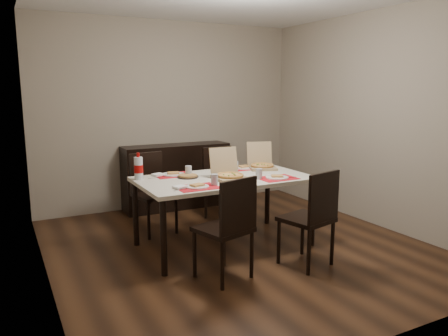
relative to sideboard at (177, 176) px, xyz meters
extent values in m
cube|color=#3F2413|center=(0.00, -1.78, -0.46)|extent=(3.80, 4.00, 0.02)
cube|color=gray|center=(0.00, 0.23, 0.85)|extent=(3.80, 0.02, 2.60)
cube|color=gray|center=(-1.91, -1.78, 0.85)|extent=(0.02, 4.00, 2.60)
cube|color=gray|center=(1.91, -1.78, 0.85)|extent=(0.02, 4.00, 2.60)
cube|color=black|center=(0.00, 0.00, 0.00)|extent=(1.50, 0.40, 0.90)
cube|color=beige|center=(-0.12, -1.67, 0.28)|extent=(1.80, 1.00, 0.04)
cylinder|color=black|center=(-0.96, -2.11, -0.10)|extent=(0.06, 0.06, 0.71)
cylinder|color=black|center=(0.72, -2.11, -0.10)|extent=(0.06, 0.06, 0.71)
cylinder|color=black|center=(-0.96, -1.23, -0.10)|extent=(0.06, 0.06, 0.71)
cylinder|color=black|center=(0.72, -1.23, -0.10)|extent=(0.06, 0.06, 0.71)
cube|color=black|center=(-0.50, -2.39, 0.00)|extent=(0.52, 0.52, 0.04)
cube|color=black|center=(-0.45, -2.58, 0.25)|extent=(0.41, 0.15, 0.46)
cylinder|color=black|center=(-0.62, -2.62, -0.24)|extent=(0.04, 0.04, 0.43)
cylinder|color=black|center=(-0.28, -2.52, -0.24)|extent=(0.04, 0.04, 0.43)
cylinder|color=black|center=(-0.72, -2.27, -0.24)|extent=(0.04, 0.04, 0.43)
cylinder|color=black|center=(-0.38, -2.17, -0.24)|extent=(0.04, 0.04, 0.43)
cube|color=black|center=(0.34, -2.49, 0.00)|extent=(0.51, 0.51, 0.04)
cube|color=black|center=(0.38, -2.68, 0.25)|extent=(0.42, 0.13, 0.46)
cylinder|color=black|center=(0.21, -2.71, -0.24)|extent=(0.04, 0.04, 0.43)
cylinder|color=black|center=(0.56, -2.62, -0.24)|extent=(0.04, 0.04, 0.43)
cylinder|color=black|center=(0.12, -2.36, -0.24)|extent=(0.04, 0.04, 0.43)
cylinder|color=black|center=(0.47, -2.27, -0.24)|extent=(0.04, 0.04, 0.43)
cube|color=black|center=(-0.63, -0.92, 0.00)|extent=(0.49, 0.49, 0.04)
cube|color=black|center=(-0.67, -0.73, 0.25)|extent=(0.42, 0.10, 0.46)
cylinder|color=black|center=(-0.49, -0.71, -0.24)|extent=(0.04, 0.04, 0.43)
cylinder|color=black|center=(-0.84, -0.78, -0.24)|extent=(0.04, 0.04, 0.43)
cylinder|color=black|center=(-0.43, -1.07, -0.24)|extent=(0.04, 0.04, 0.43)
cylinder|color=black|center=(-0.78, -1.13, -0.24)|extent=(0.04, 0.04, 0.43)
cube|color=black|center=(0.33, -0.85, 0.00)|extent=(0.45, 0.45, 0.04)
cube|color=black|center=(0.31, -0.66, 0.25)|extent=(0.42, 0.06, 0.46)
cylinder|color=black|center=(0.49, -0.66, -0.24)|extent=(0.04, 0.04, 0.43)
cylinder|color=black|center=(0.13, -0.68, -0.24)|extent=(0.04, 0.04, 0.43)
cylinder|color=black|center=(0.52, -1.01, -0.24)|extent=(0.04, 0.04, 0.43)
cylinder|color=black|center=(0.16, -1.04, -0.24)|extent=(0.04, 0.04, 0.43)
cube|color=red|center=(-0.56, -1.98, 0.30)|extent=(0.40, 0.30, 0.00)
cylinder|color=white|center=(-0.56, -1.98, 0.31)|extent=(0.22, 0.22, 0.01)
cube|color=#D8CA6C|center=(-0.56, -1.98, 0.33)|extent=(0.14, 0.12, 0.02)
cylinder|color=#A3A7AE|center=(-0.37, -1.97, 0.36)|extent=(0.07, 0.07, 0.11)
cube|color=#B2B2B7|center=(-0.72, -2.00, 0.30)|extent=(0.20, 0.04, 0.00)
cube|color=white|center=(-0.72, -1.94, 0.31)|extent=(0.13, 0.13, 0.02)
cube|color=red|center=(0.35, -1.97, 0.30)|extent=(0.40, 0.30, 0.00)
cylinder|color=white|center=(0.35, -1.97, 0.31)|extent=(0.24, 0.24, 0.01)
cube|color=#D8CA6C|center=(0.35, -1.97, 0.33)|extent=(0.15, 0.14, 0.02)
cylinder|color=#A3A7AE|center=(0.16, -1.92, 0.36)|extent=(0.07, 0.07, 0.11)
cube|color=#B2B2B7|center=(0.47, -2.03, 0.30)|extent=(0.20, 0.04, 0.00)
cube|color=red|center=(-0.55, -1.32, 0.30)|extent=(0.40, 0.30, 0.00)
cylinder|color=white|center=(-0.55, -1.32, 0.31)|extent=(0.25, 0.25, 0.01)
cube|color=#D8CA6C|center=(-0.55, -1.32, 0.33)|extent=(0.14, 0.12, 0.02)
cylinder|color=#A3A7AE|center=(-0.42, -1.43, 0.36)|extent=(0.07, 0.07, 0.11)
cube|color=#B2B2B7|center=(-0.75, -1.37, 0.30)|extent=(0.20, 0.04, 0.00)
cube|color=white|center=(-0.71, -1.28, 0.31)|extent=(0.13, 0.13, 0.02)
cube|color=red|center=(0.33, -1.31, 0.30)|extent=(0.40, 0.30, 0.00)
cylinder|color=white|center=(0.33, -1.31, 0.31)|extent=(0.25, 0.25, 0.01)
cube|color=#D8CA6C|center=(0.33, -1.31, 0.33)|extent=(0.13, 0.10, 0.02)
cylinder|color=#A3A7AE|center=(0.17, -1.41, 0.36)|extent=(0.07, 0.07, 0.11)
cube|color=#B2B2B7|center=(0.48, -1.34, 0.30)|extent=(0.20, 0.04, 0.00)
cube|color=white|center=(-0.08, -1.79, 0.31)|extent=(0.15, 0.16, 0.02)
cube|color=#907853|center=(-0.11, -1.80, 0.32)|extent=(0.32, 0.32, 0.03)
cube|color=#907853|center=(-0.11, -1.64, 0.47)|extent=(0.31, 0.08, 0.28)
cylinder|color=#D8CA6C|center=(-0.11, -1.80, 0.34)|extent=(0.28, 0.28, 0.02)
cube|color=#907853|center=(0.50, -1.45, 0.31)|extent=(0.38, 0.38, 0.03)
cube|color=#907853|center=(0.55, -1.31, 0.47)|extent=(0.30, 0.16, 0.27)
cylinder|color=#D8CA6C|center=(0.50, -1.45, 0.34)|extent=(0.32, 0.32, 0.02)
cylinder|color=black|center=(-0.46, -1.51, 0.31)|extent=(0.22, 0.22, 0.01)
cylinder|color=#B98747|center=(-0.46, -1.51, 0.32)|extent=(0.20, 0.20, 0.02)
imported|color=white|center=(-0.01, -1.49, 0.32)|extent=(0.16, 0.16, 0.03)
cylinder|color=silver|center=(-0.94, -1.36, 0.42)|extent=(0.09, 0.09, 0.23)
cylinder|color=#9B0807|center=(-0.94, -1.36, 0.41)|extent=(0.09, 0.09, 0.08)
cylinder|color=#9B0807|center=(-0.94, -1.36, 0.56)|extent=(0.03, 0.03, 0.04)
camera|label=1|loc=(-2.20, -5.67, 1.22)|focal=35.00mm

